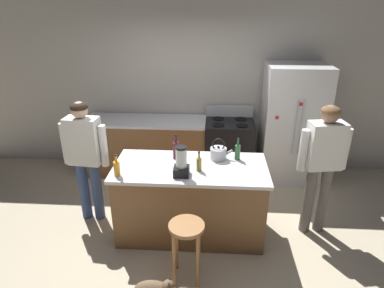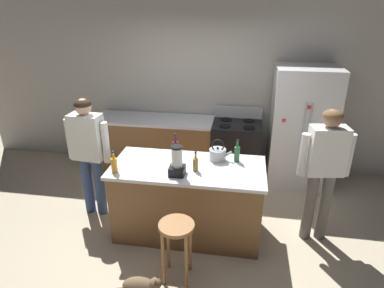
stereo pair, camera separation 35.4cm
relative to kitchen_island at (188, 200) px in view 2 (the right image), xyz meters
name	(u,v)px [view 2 (the right image)]	position (x,y,z in m)	size (l,w,h in m)	color
ground_plane	(188,231)	(0.00, 0.00, -0.46)	(14.00, 14.00, 0.00)	beige
back_wall	(208,89)	(0.00, 1.95, 0.89)	(8.00, 0.10, 2.70)	#BCB7AD
kitchen_island	(188,200)	(0.00, 0.00, 0.00)	(1.79, 0.83, 0.92)	brown
back_counter_run	(157,145)	(-0.80, 1.55, 0.00)	(2.00, 0.64, 0.92)	brown
refrigerator	(301,128)	(1.47, 1.50, 0.45)	(0.90, 0.73, 1.83)	silver
stove_range	(236,150)	(0.52, 1.52, 0.01)	(0.76, 0.65, 1.10)	black
person_by_island_left	(88,147)	(-1.32, 0.22, 0.51)	(0.60, 0.25, 1.61)	#384C7A
person_by_sink_right	(324,165)	(1.53, 0.13, 0.54)	(0.60, 0.28, 1.65)	#66605B
bar_stool	(177,236)	(0.01, -0.76, 0.06)	(0.36, 0.36, 0.67)	#9E6B3D
cat	(142,286)	(-0.28, -1.06, -0.36)	(0.52, 0.18, 0.26)	brown
blender_appliance	(177,163)	(-0.08, -0.22, 0.60)	(0.17, 0.17, 0.34)	black
bottle_wine	(175,149)	(-0.19, 0.20, 0.58)	(0.08, 0.08, 0.32)	#471923
bottle_olive_oil	(237,153)	(0.55, 0.22, 0.56)	(0.07, 0.07, 0.28)	#2D6638
bottle_vinegar	(196,164)	(0.10, -0.10, 0.55)	(0.06, 0.06, 0.24)	olive
bottle_soda	(114,165)	(-0.78, -0.27, 0.55)	(0.07, 0.07, 0.26)	orange
tea_kettle	(218,154)	(0.32, 0.22, 0.54)	(0.28, 0.20, 0.27)	#B7BABF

